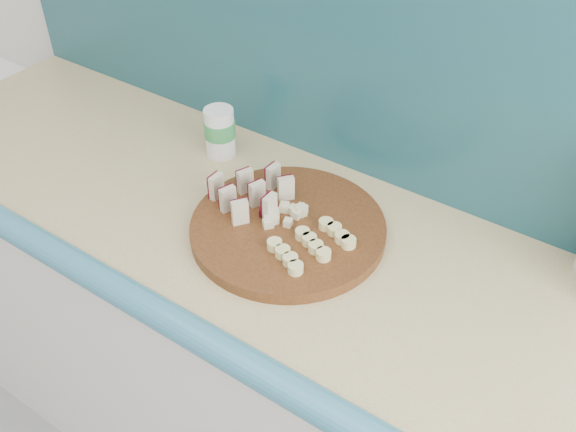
% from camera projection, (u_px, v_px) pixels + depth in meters
% --- Properties ---
extents(kitchen_counter, '(2.20, 0.63, 0.91)m').
position_uv_depth(kitchen_counter, '(306.00, 384.00, 1.57)').
color(kitchen_counter, white).
rests_on(kitchen_counter, ground).
extents(backsplash, '(2.20, 0.02, 0.50)m').
position_uv_depth(backsplash, '(391.00, 77.00, 1.30)').
color(backsplash, teal).
rests_on(backsplash, kitchen_counter).
extents(cutting_board, '(0.52, 0.52, 0.02)m').
position_uv_depth(cutting_board, '(288.00, 228.00, 1.30)').
color(cutting_board, '#411B0E').
rests_on(cutting_board, kitchen_counter).
extents(apple_wedges, '(0.16, 0.17, 0.05)m').
position_uv_depth(apple_wedges, '(252.00, 192.00, 1.33)').
color(apple_wedges, beige).
rests_on(apple_wedges, cutting_board).
extents(apple_chunks, '(0.06, 0.06, 0.02)m').
position_uv_depth(apple_chunks, '(281.00, 213.00, 1.30)').
color(apple_chunks, beige).
rests_on(apple_chunks, cutting_board).
extents(banana_slices, '(0.14, 0.17, 0.02)m').
position_uv_depth(banana_slices, '(312.00, 244.00, 1.23)').
color(banana_slices, '#E9DD8E').
rests_on(banana_slices, cutting_board).
extents(canister, '(0.07, 0.07, 0.12)m').
position_uv_depth(canister, '(220.00, 131.00, 1.49)').
color(canister, white).
rests_on(canister, kitchen_counter).
extents(banana_peel, '(0.22, 0.18, 0.01)m').
position_uv_depth(banana_peel, '(259.00, 204.00, 1.38)').
color(banana_peel, gold).
rests_on(banana_peel, kitchen_counter).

